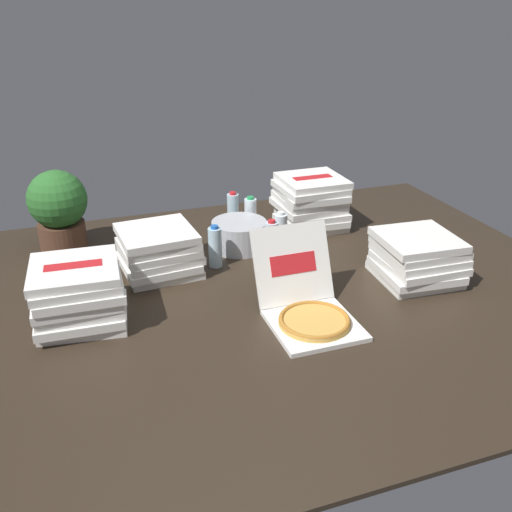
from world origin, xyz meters
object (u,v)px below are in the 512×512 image
at_px(pizza_stack_right_near, 78,294).
at_px(pizza_stack_center_near, 159,251).
at_px(potted_plant, 59,208).
at_px(open_pizza_box, 308,306).
at_px(pizza_stack_left_far, 310,202).
at_px(water_bottle_4, 215,247).
at_px(ice_bucket, 239,235).
at_px(pizza_stack_left_near, 417,258).
at_px(water_bottle_3, 281,232).
at_px(water_bottle_2, 250,216).
at_px(water_bottle_1, 271,241).
at_px(water_bottle_0, 233,211).

xyz_separation_m(pizza_stack_right_near, pizza_stack_center_near, (0.40, 0.36, -0.02)).
bearing_deg(potted_plant, open_pizza_box, -49.47).
xyz_separation_m(pizza_stack_left_far, water_bottle_4, (-0.68, -0.34, -0.04)).
bearing_deg(pizza_stack_center_near, ice_bucket, 16.88).
bearing_deg(water_bottle_4, open_pizza_box, -69.92).
height_order(pizza_stack_left_near, water_bottle_3, pizza_stack_left_near).
bearing_deg(water_bottle_2, pizza_stack_left_far, -2.14).
bearing_deg(water_bottle_2, water_bottle_1, -91.99).
bearing_deg(water_bottle_0, water_bottle_3, -69.92).
bearing_deg(ice_bucket, pizza_stack_center_near, -163.12).
xyz_separation_m(pizza_stack_center_near, water_bottle_0, (0.52, 0.43, -0.01)).
bearing_deg(pizza_stack_left_near, pizza_stack_left_far, 104.31).
bearing_deg(pizza_stack_left_far, potted_plant, 174.24).
distance_m(ice_bucket, water_bottle_4, 0.25).
bearing_deg(potted_plant, pizza_stack_left_far, -5.76).
xyz_separation_m(pizza_stack_right_near, pizza_stack_left_far, (1.36, 0.67, 0.02)).
height_order(water_bottle_0, water_bottle_4, same).
xyz_separation_m(pizza_stack_left_near, water_bottle_2, (-0.57, 0.81, -0.01)).
xyz_separation_m(ice_bucket, water_bottle_1, (0.11, -0.20, 0.03)).
height_order(water_bottle_0, water_bottle_1, same).
xyz_separation_m(pizza_stack_center_near, water_bottle_3, (0.66, 0.04, -0.01)).
distance_m(pizza_stack_center_near, water_bottle_4, 0.28).
bearing_deg(pizza_stack_left_near, open_pizza_box, -164.92).
relative_size(water_bottle_0, water_bottle_1, 1.00).
relative_size(water_bottle_4, potted_plant, 0.51).
bearing_deg(open_pizza_box, potted_plant, 130.53).
bearing_deg(potted_plant, pizza_stack_center_near, -45.31).
bearing_deg(pizza_stack_left_near, water_bottle_0, 124.85).
bearing_deg(ice_bucket, water_bottle_4, -136.48).
xyz_separation_m(open_pizza_box, pizza_stack_left_far, (0.45, 0.98, 0.08)).
relative_size(pizza_stack_left_near, pizza_stack_center_near, 0.99).
xyz_separation_m(open_pizza_box, water_bottle_3, (0.15, 0.71, 0.04)).
bearing_deg(water_bottle_1, pizza_stack_left_far, 43.49).
height_order(open_pizza_box, pizza_stack_left_far, open_pizza_box).
relative_size(pizza_stack_left_near, water_bottle_3, 1.79).
distance_m(pizza_stack_left_near, water_bottle_2, 1.00).
height_order(pizza_stack_right_near, ice_bucket, pizza_stack_right_near).
xyz_separation_m(pizza_stack_left_near, pizza_stack_left_far, (-0.20, 0.80, 0.04)).
bearing_deg(water_bottle_3, ice_bucket, 152.41).
distance_m(water_bottle_0, water_bottle_2, 0.13).
height_order(ice_bucket, water_bottle_2, water_bottle_2).
distance_m(pizza_stack_center_near, water_bottle_1, 0.58).
bearing_deg(pizza_stack_right_near, open_pizza_box, -18.57).
bearing_deg(pizza_stack_right_near, water_bottle_4, 25.72).
bearing_deg(pizza_stack_right_near, water_bottle_0, 40.79).
xyz_separation_m(water_bottle_0, water_bottle_4, (-0.24, -0.47, 0.00)).
height_order(pizza_stack_right_near, potted_plant, potted_plant).
bearing_deg(pizza_stack_right_near, water_bottle_1, 17.39).
height_order(open_pizza_box, pizza_stack_center_near, open_pizza_box).
bearing_deg(pizza_stack_center_near, pizza_stack_right_near, -138.02).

